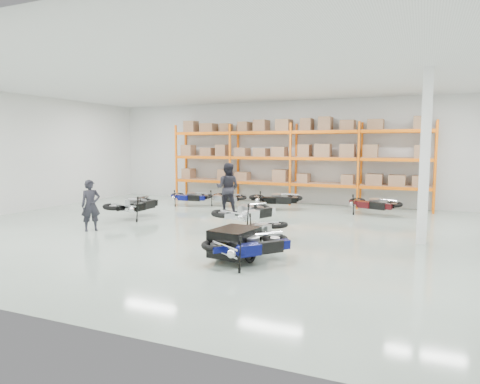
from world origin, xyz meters
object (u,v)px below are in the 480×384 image
at_px(moto_back_b, 226,195).
at_px(person_left, 91,205).
at_px(moto_silver_left, 248,208).
at_px(moto_black_far_left, 135,201).
at_px(moto_touring_right, 260,226).
at_px(trailer, 235,242).
at_px(moto_back_a, 189,194).
at_px(moto_back_c, 275,196).
at_px(person_back, 228,188).
at_px(moto_back_d, 372,201).
at_px(moto_blue_centre, 251,240).

bearing_deg(moto_back_b, person_left, -172.72).
xyz_separation_m(moto_silver_left, moto_black_far_left, (-4.30, 0.03, -0.01)).
distance_m(moto_touring_right, trailer, 1.60).
bearing_deg(moto_back_a, moto_back_c, -88.08).
xyz_separation_m(moto_touring_right, moto_back_b, (-3.78, 6.06, -0.03)).
bearing_deg(moto_touring_right, person_back, 126.30).
bearing_deg(moto_back_b, moto_black_far_left, 177.87).
xyz_separation_m(moto_silver_left, person_left, (-4.14, -2.28, 0.15)).
relative_size(moto_silver_left, person_left, 1.31).
relative_size(moto_touring_right, moto_back_d, 0.95).
relative_size(moto_back_c, person_back, 0.97).
relative_size(moto_touring_right, trailer, 0.96).
bearing_deg(trailer, moto_back_a, 134.16).
relative_size(moto_touring_right, person_back, 0.89).
xyz_separation_m(trailer, person_left, (-5.32, 1.39, 0.35)).
bearing_deg(moto_back_b, moto_touring_right, -126.89).
height_order(moto_silver_left, moto_back_b, moto_silver_left).
bearing_deg(moto_blue_centre, moto_black_far_left, 7.94).
height_order(trailer, person_left, person_left).
xyz_separation_m(moto_touring_right, trailer, (0.00, -1.60, -0.09)).
bearing_deg(moto_blue_centre, trailer, 25.87).
height_order(moto_blue_centre, moto_back_d, moto_back_d).
bearing_deg(person_back, moto_blue_centre, 110.86).
distance_m(moto_black_far_left, moto_touring_right, 5.87).
bearing_deg(person_back, moto_back_c, -142.85).
xyz_separation_m(trailer, moto_back_b, (-3.78, 7.65, 0.06)).
relative_size(moto_black_far_left, person_left, 1.30).
xyz_separation_m(moto_silver_left, moto_back_a, (-4.09, 3.51, -0.11)).
relative_size(moto_blue_centre, person_left, 1.15).
bearing_deg(trailer, moto_back_d, 82.59).
bearing_deg(trailer, moto_black_far_left, 153.82).
bearing_deg(moto_back_c, moto_silver_left, 173.12).
bearing_deg(person_left, moto_touring_right, -49.57).
distance_m(moto_silver_left, moto_black_far_left, 4.30).
xyz_separation_m(moto_silver_left, moto_back_b, (-2.60, 3.98, -0.13)).
bearing_deg(person_left, moto_silver_left, -22.93).
xyz_separation_m(moto_blue_centre, moto_black_far_left, (-5.90, 3.82, 0.07)).
relative_size(moto_back_d, person_back, 0.93).
distance_m(trailer, person_left, 5.52).
distance_m(moto_blue_centre, moto_back_c, 7.89).
relative_size(moto_back_b, person_back, 0.83).
height_order(moto_back_a, person_left, person_left).
bearing_deg(moto_back_b, moto_blue_centre, -130.44).
height_order(moto_silver_left, moto_back_c, moto_silver_left).
bearing_deg(moto_touring_right, moto_black_far_left, 161.64).
distance_m(moto_blue_centre, person_left, 5.95).
bearing_deg(person_left, moto_blue_centre, -66.45).
bearing_deg(moto_back_d, person_left, 152.87).
distance_m(moto_silver_left, person_back, 3.04).
height_order(moto_black_far_left, person_back, person_back).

